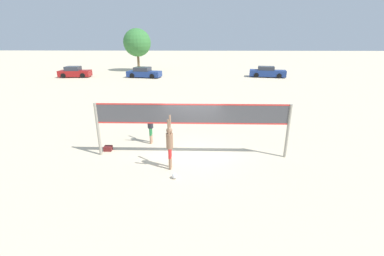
# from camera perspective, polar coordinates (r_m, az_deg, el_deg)

# --- Properties ---
(ground_plane) EXTENTS (200.00, 200.00, 0.00)m
(ground_plane) POSITION_cam_1_polar(r_m,az_deg,el_deg) (11.86, 0.00, -6.16)
(ground_plane) COLOR beige
(volleyball_net) EXTENTS (8.56, 0.13, 2.46)m
(volleyball_net) POSITION_cam_1_polar(r_m,az_deg,el_deg) (11.21, 0.00, 2.02)
(volleyball_net) COLOR gray
(volleyball_net) RESTS_ON ground_plane
(player_spiker) EXTENTS (0.28, 0.72, 2.22)m
(player_spiker) POSITION_cam_1_polar(r_m,az_deg,el_deg) (10.33, -4.99, -3.14)
(player_spiker) COLOR #8C664C
(player_spiker) RESTS_ON ground_plane
(player_blocker) EXTENTS (0.28, 0.69, 2.03)m
(player_blocker) POSITION_cam_1_polar(r_m,az_deg,el_deg) (13.02, -9.25, 1.01)
(player_blocker) COLOR tan
(player_blocker) RESTS_ON ground_plane
(volleyball) EXTENTS (0.22, 0.22, 0.22)m
(volleyball) POSITION_cam_1_polar(r_m,az_deg,el_deg) (10.04, -3.85, -10.58)
(volleyball) COLOR white
(volleyball) RESTS_ON ground_plane
(gear_bag) EXTENTS (0.37, 0.31, 0.22)m
(gear_bag) POSITION_cam_1_polar(r_m,az_deg,el_deg) (12.98, -18.15, -4.31)
(gear_bag) COLOR maroon
(gear_bag) RESTS_ON ground_plane
(parked_car_near) EXTENTS (4.75, 2.52, 1.38)m
(parked_car_near) POSITION_cam_1_polar(r_m,az_deg,el_deg) (36.13, -10.65, 11.96)
(parked_car_near) COLOR navy
(parked_car_near) RESTS_ON ground_plane
(parked_car_mid) EXTENTS (4.22, 2.17, 1.45)m
(parked_car_mid) POSITION_cam_1_polar(r_m,az_deg,el_deg) (39.25, -24.62, 11.18)
(parked_car_mid) COLOR maroon
(parked_car_mid) RESTS_ON ground_plane
(parked_car_far) EXTENTS (5.05, 2.72, 1.43)m
(parked_car_far) POSITION_cam_1_polar(r_m,az_deg,el_deg) (37.34, 16.37, 11.81)
(parked_car_far) COLOR navy
(parked_car_far) RESTS_ON ground_plane
(tree_left_cluster) EXTENTS (4.29, 4.29, 6.53)m
(tree_left_cluster) POSITION_cam_1_polar(r_m,az_deg,el_deg) (43.43, -12.09, 18.05)
(tree_left_cluster) COLOR brown
(tree_left_cluster) RESTS_ON ground_plane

